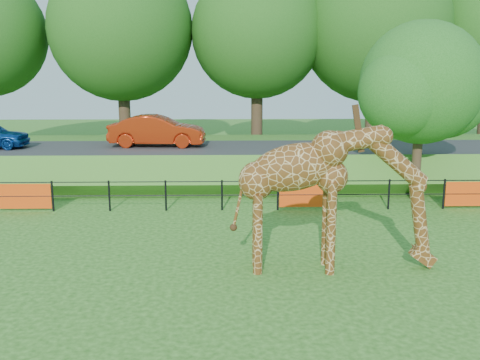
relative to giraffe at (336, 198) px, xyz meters
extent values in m
plane|color=#225114|center=(-2.87, -2.14, -1.83)|extent=(90.00, 90.00, 0.00)
cube|color=#225114|center=(-2.87, 13.36, -1.18)|extent=(40.00, 9.00, 1.30)
cube|color=#29292B|center=(-2.87, 11.86, -0.47)|extent=(40.00, 5.00, 0.12)
imported|color=#A7260B|center=(-5.95, 12.35, 0.32)|extent=(4.51, 1.78, 1.46)
imported|color=black|center=(-0.53, 7.13, -1.14)|extent=(0.50, 0.34, 1.36)
cylinder|color=#352618|center=(4.63, 7.46, -0.23)|extent=(0.36, 0.36, 3.20)
sphere|color=#195618|center=(4.63, 7.46, 2.64)|extent=(4.60, 4.60, 4.60)
sphere|color=#195618|center=(5.78, 8.15, 2.18)|extent=(3.45, 3.45, 3.45)
sphere|color=#195618|center=(3.71, 6.77, 2.29)|extent=(3.22, 3.22, 3.22)
cylinder|color=#352618|center=(-8.87, 19.86, 0.67)|extent=(0.70, 0.70, 5.00)
sphere|color=#194B14|center=(-8.87, 19.86, 5.48)|extent=(8.40, 8.40, 8.40)
cylinder|color=#352618|center=(-0.87, 19.86, 0.67)|extent=(0.70, 0.70, 5.00)
sphere|color=#194B14|center=(-0.87, 19.86, 5.32)|extent=(7.80, 7.80, 7.80)
cylinder|color=#352618|center=(6.13, 19.86, 0.67)|extent=(0.70, 0.70, 5.00)
sphere|color=#194B14|center=(6.13, 19.86, 5.59)|extent=(8.80, 8.80, 8.80)
camera|label=1|loc=(-2.66, -12.69, 3.07)|focal=40.00mm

